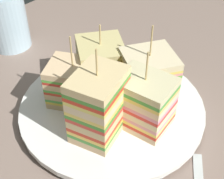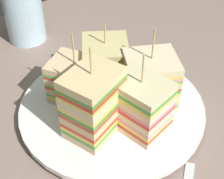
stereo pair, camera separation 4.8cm
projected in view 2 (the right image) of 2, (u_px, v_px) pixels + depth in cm
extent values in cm
cube|color=gray|center=(112.00, 116.00, 51.54)|extent=(107.24, 80.14, 1.80)
cylinder|color=white|center=(112.00, 110.00, 50.72)|extent=(17.50, 17.50, 0.72)
cylinder|color=white|center=(112.00, 106.00, 50.19)|extent=(28.23, 28.23, 0.88)
cube|color=#D4BB84|center=(148.00, 97.00, 50.48)|extent=(9.98, 9.81, 0.95)
cube|color=#9E7242|center=(125.00, 99.00, 50.07)|extent=(3.93, 5.79, 0.95)
cube|color=#52AB50|center=(149.00, 94.00, 50.02)|extent=(9.98, 9.81, 0.44)
cube|color=#E39B93|center=(149.00, 91.00, 49.74)|extent=(9.98, 9.81, 0.44)
cube|color=#EFCB57|center=(149.00, 89.00, 49.45)|extent=(9.98, 9.81, 0.44)
cube|color=beige|center=(149.00, 86.00, 48.99)|extent=(9.98, 9.81, 0.95)
cube|color=#B2844C|center=(126.00, 88.00, 48.58)|extent=(3.93, 5.79, 0.95)
cube|color=#E6C85E|center=(150.00, 82.00, 48.54)|extent=(9.98, 9.81, 0.44)
cube|color=#59AB42|center=(150.00, 80.00, 48.25)|extent=(9.98, 9.81, 0.44)
cube|color=red|center=(150.00, 78.00, 47.96)|extent=(9.98, 9.81, 0.44)
cube|color=#D8C47D|center=(150.00, 74.00, 47.51)|extent=(9.98, 9.81, 0.95)
cube|color=#B2844C|center=(126.00, 76.00, 47.10)|extent=(3.93, 5.79, 0.95)
cube|color=#65B03E|center=(151.00, 70.00, 47.05)|extent=(9.98, 9.81, 0.44)
cube|color=pink|center=(151.00, 68.00, 46.77)|extent=(9.98, 9.81, 0.44)
cube|color=#E9D053|center=(151.00, 65.00, 46.48)|extent=(9.98, 9.81, 0.44)
cube|color=beige|center=(152.00, 61.00, 46.02)|extent=(9.98, 9.81, 0.95)
cylinder|color=tan|center=(153.00, 44.00, 44.14)|extent=(0.24, 0.24, 4.81)
cube|color=beige|center=(106.00, 78.00, 53.79)|extent=(10.10, 10.17, 1.19)
cube|color=#9E7242|center=(107.00, 93.00, 51.04)|extent=(5.61, 4.44, 1.19)
cube|color=pink|center=(106.00, 74.00, 53.26)|extent=(10.10, 10.17, 0.44)
cube|color=red|center=(106.00, 72.00, 52.98)|extent=(10.10, 10.17, 0.44)
cube|color=#DEC285|center=(106.00, 68.00, 52.44)|extent=(10.10, 10.17, 1.19)
cube|color=#9E7242|center=(107.00, 83.00, 49.69)|extent=(5.61, 4.44, 1.19)
cube|color=#EFCD4A|center=(106.00, 64.00, 51.91)|extent=(10.10, 10.17, 0.44)
cube|color=#469238|center=(106.00, 62.00, 51.63)|extent=(10.10, 10.17, 0.44)
cube|color=beige|center=(105.00, 58.00, 51.10)|extent=(10.10, 10.17, 1.19)
cube|color=#9E7242|center=(107.00, 72.00, 48.34)|extent=(5.61, 4.44, 1.19)
cube|color=#4D9337|center=(105.00, 53.00, 50.57)|extent=(10.10, 10.17, 0.44)
cube|color=#E2A696|center=(105.00, 51.00, 50.28)|extent=(10.10, 10.17, 0.44)
cube|color=#D0C17C|center=(105.00, 47.00, 49.75)|extent=(10.10, 10.17, 1.19)
cylinder|color=tan|center=(105.00, 34.00, 48.28)|extent=(0.24, 0.24, 3.31)
cube|color=#E1C087|center=(77.00, 94.00, 51.02)|extent=(8.76, 9.37, 0.96)
cube|color=#B2844C|center=(99.00, 99.00, 50.04)|extent=(5.35, 2.98, 0.96)
cube|color=#F2D54A|center=(77.00, 90.00, 50.56)|extent=(8.76, 9.37, 0.45)
cube|color=#54AE4B|center=(77.00, 88.00, 50.27)|extent=(8.76, 9.37, 0.45)
cube|color=#D5B583|center=(77.00, 85.00, 49.81)|extent=(8.76, 9.37, 0.96)
cube|color=#B2844C|center=(99.00, 90.00, 48.83)|extent=(5.35, 2.98, 0.96)
cube|color=red|center=(76.00, 81.00, 49.35)|extent=(8.76, 9.37, 0.45)
cube|color=#5BB145|center=(76.00, 79.00, 49.06)|extent=(8.76, 9.37, 0.45)
cube|color=beige|center=(76.00, 75.00, 48.60)|extent=(8.76, 9.37, 0.96)
cube|color=#9E7242|center=(98.00, 81.00, 47.62)|extent=(5.35, 2.98, 0.96)
cube|color=red|center=(75.00, 71.00, 48.14)|extent=(8.76, 9.37, 0.45)
cube|color=#5BAE3F|center=(75.00, 69.00, 47.85)|extent=(8.76, 9.37, 0.45)
cube|color=beige|center=(75.00, 65.00, 47.39)|extent=(8.76, 9.37, 0.96)
cylinder|color=tan|center=(73.00, 49.00, 45.50)|extent=(0.24, 0.24, 4.82)
cube|color=#E1B585|center=(94.00, 127.00, 45.61)|extent=(8.61, 7.35, 1.16)
cube|color=#9E7242|center=(109.00, 112.00, 47.89)|extent=(1.66, 5.50, 1.16)
cube|color=#48943A|center=(94.00, 122.00, 45.04)|extent=(8.61, 7.35, 0.59)
cube|color=#F3BF53|center=(94.00, 119.00, 44.65)|extent=(8.61, 7.35, 0.59)
cube|color=red|center=(94.00, 116.00, 44.26)|extent=(8.61, 7.35, 0.59)
cube|color=#D8BA82|center=(93.00, 112.00, 43.69)|extent=(8.61, 7.35, 1.16)
cube|color=#B2844C|center=(109.00, 97.00, 45.97)|extent=(1.66, 5.50, 1.16)
cube|color=#D43D30|center=(93.00, 107.00, 43.12)|extent=(8.61, 7.35, 0.59)
cube|color=#449133|center=(93.00, 104.00, 42.73)|extent=(8.61, 7.35, 0.59)
cube|color=#E6C856|center=(93.00, 101.00, 42.34)|extent=(8.61, 7.35, 0.59)
cube|color=beige|center=(93.00, 96.00, 41.77)|extent=(8.61, 7.35, 1.16)
cube|color=#9E7242|center=(109.00, 81.00, 44.05)|extent=(1.66, 5.50, 1.16)
cube|color=#E6D160|center=(92.00, 90.00, 41.20)|extent=(8.61, 7.35, 0.59)
cube|color=red|center=(92.00, 87.00, 40.81)|extent=(8.61, 7.35, 0.59)
cube|color=#4A9537|center=(92.00, 83.00, 40.42)|extent=(8.61, 7.35, 0.59)
cube|color=beige|center=(92.00, 78.00, 39.85)|extent=(8.61, 7.35, 1.16)
cylinder|color=tan|center=(91.00, 61.00, 38.23)|extent=(0.24, 0.24, 3.82)
cube|color=beige|center=(139.00, 122.00, 46.36)|extent=(6.63, 8.02, 0.99)
cube|color=#B2844C|center=(120.00, 110.00, 48.21)|extent=(5.75, 0.91, 0.99)
cube|color=red|center=(139.00, 118.00, 45.86)|extent=(6.63, 8.02, 0.56)
cube|color=#EECD57|center=(140.00, 116.00, 45.49)|extent=(6.63, 8.02, 0.56)
cube|color=pink|center=(140.00, 113.00, 45.12)|extent=(6.63, 8.02, 0.56)
cube|color=beige|center=(140.00, 109.00, 44.61)|extent=(6.63, 8.02, 0.99)
cube|color=#B2844C|center=(120.00, 97.00, 46.46)|extent=(5.75, 0.91, 0.99)
cube|color=red|center=(141.00, 105.00, 44.10)|extent=(6.63, 8.02, 0.56)
cube|color=pink|center=(141.00, 102.00, 43.73)|extent=(6.63, 8.02, 0.56)
cube|color=beige|center=(141.00, 97.00, 43.23)|extent=(6.63, 8.02, 0.99)
cube|color=#9E7242|center=(120.00, 85.00, 45.08)|extent=(5.75, 0.91, 0.99)
cube|color=#E9C559|center=(141.00, 93.00, 42.72)|extent=(6.63, 8.02, 0.56)
cube|color=green|center=(142.00, 90.00, 42.35)|extent=(6.63, 8.02, 0.56)
cube|color=beige|center=(142.00, 85.00, 41.84)|extent=(6.63, 8.02, 0.99)
cylinder|color=tan|center=(143.00, 69.00, 40.11)|extent=(0.24, 0.24, 4.30)
cylinder|color=#D5B769|center=(121.00, 95.00, 51.03)|extent=(4.25, 4.26, 0.48)
cylinder|color=#DEC061|center=(133.00, 102.00, 49.20)|extent=(4.60, 4.60, 0.60)
cylinder|color=#EEC36E|center=(107.00, 98.00, 49.35)|extent=(5.77, 5.77, 0.68)
cylinder|color=#D1BB5D|center=(125.00, 98.00, 48.76)|extent=(4.40, 4.39, 0.66)
ellipsoid|color=#4A833B|center=(156.00, 69.00, 55.79)|extent=(3.20, 2.44, 1.03)
ellipsoid|color=#3F883A|center=(145.00, 74.00, 54.71)|extent=(4.47, 3.65, 1.19)
ellipsoid|color=#478142|center=(146.00, 73.00, 54.78)|extent=(4.07, 4.79, 1.34)
cylinder|color=red|center=(145.00, 65.00, 56.39)|extent=(4.00, 4.01, 0.90)
cylinder|color=silver|center=(24.00, 15.00, 63.76)|extent=(7.56, 7.56, 10.78)
cylinder|color=white|center=(27.00, 31.00, 66.14)|extent=(6.95, 6.95, 3.50)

